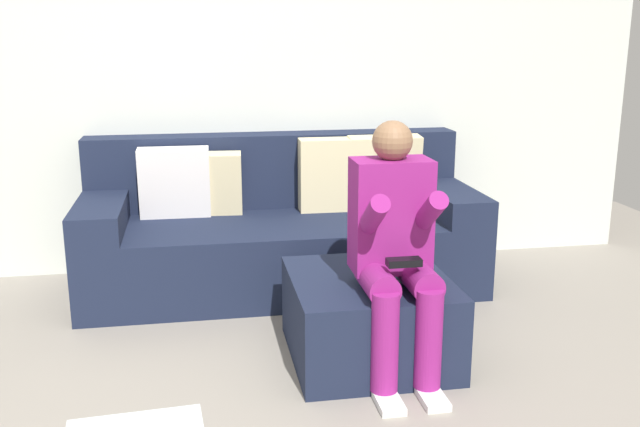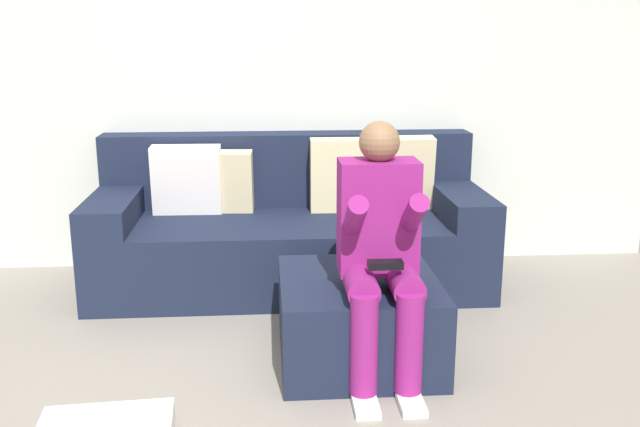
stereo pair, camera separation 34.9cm
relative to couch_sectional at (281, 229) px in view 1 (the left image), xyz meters
The scene contains 4 objects.
wall_back 1.13m from the couch_sectional, 121.78° to the left, with size 5.25×0.10×2.67m, color silver.
couch_sectional is the anchor object (origin of this frame).
ottoman 1.12m from the couch_sectional, 76.10° to the right, with size 0.70×0.74×0.38m, color #192138.
person_seated 1.32m from the couch_sectional, 75.22° to the right, with size 0.33×0.55×1.09m.
Camera 1 is at (-0.22, -2.16, 1.45)m, focal length 40.14 mm.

